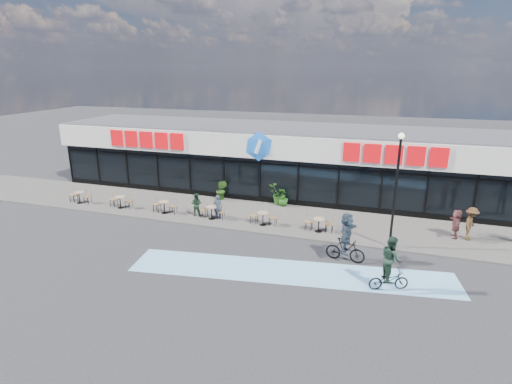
% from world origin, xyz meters
% --- Properties ---
extents(ground, '(120.00, 120.00, 0.00)m').
position_xyz_m(ground, '(0.00, 0.00, 0.00)').
color(ground, '#28282B').
rests_on(ground, ground).
extents(sidewalk, '(44.00, 5.00, 0.10)m').
position_xyz_m(sidewalk, '(0.00, 4.50, 0.05)').
color(sidewalk, '#5E5A53').
rests_on(sidewalk, ground).
extents(bike_lane, '(14.17, 4.13, 0.01)m').
position_xyz_m(bike_lane, '(4.00, -1.50, 0.01)').
color(bike_lane, '#7AB7E8').
rests_on(bike_lane, ground).
extents(building, '(30.60, 6.57, 4.75)m').
position_xyz_m(building, '(-0.00, 9.93, 2.34)').
color(building, black).
rests_on(building, ground).
extents(lamp_post, '(0.28, 0.28, 5.59)m').
position_xyz_m(lamp_post, '(8.10, 2.30, 3.39)').
color(lamp_post, black).
rests_on(lamp_post, sidewalk).
extents(bistro_set_0, '(1.54, 0.62, 0.90)m').
position_xyz_m(bistro_set_0, '(-11.02, 3.20, 0.56)').
color(bistro_set_0, tan).
rests_on(bistro_set_0, sidewalk).
extents(bistro_set_1, '(1.54, 0.62, 0.90)m').
position_xyz_m(bistro_set_1, '(-7.92, 3.20, 0.56)').
color(bistro_set_1, tan).
rests_on(bistro_set_1, sidewalk).
extents(bistro_set_2, '(1.54, 0.62, 0.90)m').
position_xyz_m(bistro_set_2, '(-4.82, 3.20, 0.56)').
color(bistro_set_2, tan).
rests_on(bistro_set_2, sidewalk).
extents(bistro_set_3, '(1.54, 0.62, 0.90)m').
position_xyz_m(bistro_set_3, '(-1.72, 3.20, 0.56)').
color(bistro_set_3, tan).
rests_on(bistro_set_3, sidewalk).
extents(bistro_set_4, '(1.54, 0.62, 0.90)m').
position_xyz_m(bistro_set_4, '(1.38, 3.20, 0.56)').
color(bistro_set_4, tan).
rests_on(bistro_set_4, sidewalk).
extents(bistro_set_5, '(1.54, 0.62, 0.90)m').
position_xyz_m(bistro_set_5, '(4.48, 3.20, 0.56)').
color(bistro_set_5, tan).
rests_on(bistro_set_5, sidewalk).
extents(potted_plant_left, '(0.74, 0.60, 1.35)m').
position_xyz_m(potted_plant_left, '(-2.53, 6.56, 0.77)').
color(potted_plant_left, '#244614').
rests_on(potted_plant_left, sidewalk).
extents(potted_plant_mid, '(0.89, 0.89, 1.13)m').
position_xyz_m(potted_plant_mid, '(1.65, 6.61, 0.66)').
color(potted_plant_mid, '#215217').
rests_on(potted_plant_mid, sidewalk).
extents(potted_plant_right, '(1.56, 1.59, 1.33)m').
position_xyz_m(potted_plant_right, '(1.34, 6.71, 0.77)').
color(potted_plant_right, '#214B15').
rests_on(potted_plant_right, sidewalk).
extents(patron_left, '(0.55, 0.38, 1.44)m').
position_xyz_m(patron_left, '(-1.38, 3.26, 0.82)').
color(patron_left, '#2D3546').
rests_on(patron_left, sidewalk).
extents(patron_right, '(0.70, 0.56, 1.40)m').
position_xyz_m(patron_right, '(-2.79, 3.33, 0.80)').
color(patron_right, black).
rests_on(patron_right, sidewalk).
extents(pedestrian_a, '(0.46, 1.42, 1.53)m').
position_xyz_m(pedestrian_a, '(11.29, 4.49, 0.86)').
color(pedestrian_a, brown).
rests_on(pedestrian_a, sidewalk).
extents(pedestrian_b, '(1.00, 1.28, 1.74)m').
position_xyz_m(pedestrian_b, '(11.93, 4.38, 0.97)').
color(pedestrian_b, '#412A17').
rests_on(pedestrian_b, sidewalk).
extents(cyclist_a, '(1.69, 1.08, 2.29)m').
position_xyz_m(cyclist_a, '(8.05, -1.68, 0.99)').
color(cyclist_a, black).
rests_on(cyclist_a, ground).
extents(cyclist_b, '(1.86, 1.81, 2.34)m').
position_xyz_m(cyclist_b, '(6.15, 0.29, 1.09)').
color(cyclist_b, black).
rests_on(cyclist_b, ground).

